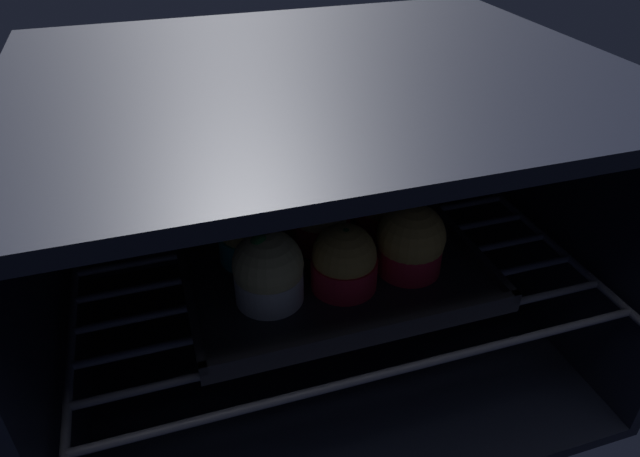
% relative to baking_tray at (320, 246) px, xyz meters
% --- Properties ---
extents(oven_cavity, '(0.59, 0.47, 0.37)m').
position_rel_baking_tray_xyz_m(oven_cavity, '(0.00, 0.04, 0.02)').
color(oven_cavity, black).
rests_on(oven_cavity, ground).
extents(oven_rack, '(0.55, 0.42, 0.01)m').
position_rel_baking_tray_xyz_m(oven_rack, '(0.00, -0.00, -0.01)').
color(oven_rack, '#444756').
rests_on(oven_rack, oven_cavity).
extents(baking_tray, '(0.32, 0.32, 0.02)m').
position_rel_baking_tray_xyz_m(baking_tray, '(0.00, 0.00, 0.00)').
color(baking_tray, black).
rests_on(baking_tray, oven_rack).
extents(muffin_row0_col0, '(0.07, 0.07, 0.08)m').
position_rel_baking_tray_xyz_m(muffin_row0_col0, '(-0.08, -0.08, 0.04)').
color(muffin_row0_col0, silver).
rests_on(muffin_row0_col0, baking_tray).
extents(muffin_row0_col1, '(0.07, 0.07, 0.07)m').
position_rel_baking_tray_xyz_m(muffin_row0_col1, '(0.00, -0.08, 0.04)').
color(muffin_row0_col1, red).
rests_on(muffin_row0_col1, baking_tray).
extents(muffin_row0_col2, '(0.07, 0.07, 0.08)m').
position_rel_baking_tray_xyz_m(muffin_row0_col2, '(0.07, -0.07, 0.04)').
color(muffin_row0_col2, red).
rests_on(muffin_row0_col2, baking_tray).
extents(muffin_row1_col0, '(0.07, 0.07, 0.07)m').
position_rel_baking_tray_xyz_m(muffin_row1_col0, '(-0.08, -0.00, 0.04)').
color(muffin_row1_col0, '#0C8C84').
rests_on(muffin_row1_col0, baking_tray).
extents(muffin_row1_col1, '(0.07, 0.07, 0.08)m').
position_rel_baking_tray_xyz_m(muffin_row1_col1, '(0.00, 0.00, 0.04)').
color(muffin_row1_col1, red).
rests_on(muffin_row1_col1, baking_tray).
extents(muffin_row1_col2, '(0.07, 0.07, 0.08)m').
position_rel_baking_tray_xyz_m(muffin_row1_col2, '(0.08, 0.00, 0.04)').
color(muffin_row1_col2, red).
rests_on(muffin_row1_col2, baking_tray).
extents(muffin_row2_col0, '(0.07, 0.07, 0.07)m').
position_rel_baking_tray_xyz_m(muffin_row2_col0, '(-0.08, 0.08, 0.04)').
color(muffin_row2_col0, red).
rests_on(muffin_row2_col0, baking_tray).
extents(muffin_row2_col1, '(0.07, 0.07, 0.08)m').
position_rel_baking_tray_xyz_m(muffin_row2_col1, '(0.00, 0.08, 0.04)').
color(muffin_row2_col1, silver).
rests_on(muffin_row2_col1, baking_tray).
extents(muffin_row2_col2, '(0.07, 0.07, 0.07)m').
position_rel_baking_tray_xyz_m(muffin_row2_col2, '(0.08, 0.08, 0.04)').
color(muffin_row2_col2, '#7A238C').
rests_on(muffin_row2_col2, baking_tray).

